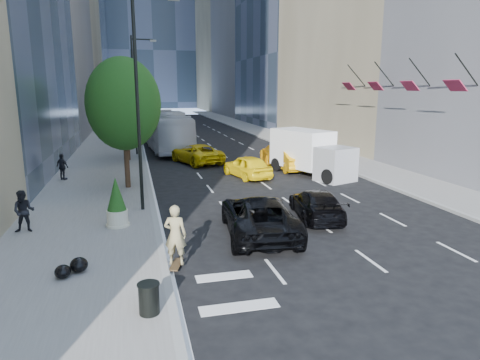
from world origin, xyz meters
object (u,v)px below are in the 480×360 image
object	(u,v)px
city_bus	(167,131)
planter_shrub	(117,203)
black_sedan_mercedes	(316,204)
box_truck	(310,153)
trash_can	(149,299)
skateboarder	(175,239)
black_sedan_lincoln	(259,216)

from	to	relation	value
city_bus	planter_shrub	world-z (taller)	city_bus
black_sedan_mercedes	planter_shrub	distance (m)	8.83
box_truck	planter_shrub	size ratio (longest dim) A/B	3.19
city_bus	trash_can	size ratio (longest dim) A/B	16.70
trash_can	planter_shrub	size ratio (longest dim) A/B	0.38
city_bus	trash_can	xyz separation A→B (m)	(-2.98, -31.08, -1.30)
skateboarder	trash_can	world-z (taller)	skateboarder
skateboarder	planter_shrub	xyz separation A→B (m)	(-1.99, 4.60, 0.14)
skateboarder	black_sedan_mercedes	xyz separation A→B (m)	(6.80, 4.00, -0.35)
black_sedan_lincoln	planter_shrub	bearing A→B (deg)	-14.15
trash_can	box_truck	bearing A→B (deg)	55.00
black_sedan_mercedes	box_truck	distance (m)	10.12
city_bus	trash_can	distance (m)	31.25
black_sedan_mercedes	planter_shrub	xyz separation A→B (m)	(-8.79, 0.59, 0.48)
black_sedan_mercedes	planter_shrub	size ratio (longest dim) A/B	2.19
black_sedan_mercedes	box_truck	size ratio (longest dim) A/B	0.69
black_sedan_lincoln	black_sedan_mercedes	bearing A→B (deg)	-147.82
black_sedan_lincoln	box_truck	size ratio (longest dim) A/B	0.86
black_sedan_lincoln	planter_shrub	xyz separation A→B (m)	(-5.59, 2.12, 0.35)
black_sedan_lincoln	city_bus	distance (m)	25.62
black_sedan_mercedes	city_bus	world-z (taller)	city_bus
trash_can	planter_shrub	distance (m)	7.74
city_bus	planter_shrub	xyz separation A→B (m)	(-3.98, -23.43, -0.70)
black_sedan_lincoln	planter_shrub	size ratio (longest dim) A/B	2.75
skateboarder	city_bus	xyz separation A→B (m)	(1.98, 28.02, 0.84)
black_sedan_lincoln	trash_can	world-z (taller)	black_sedan_lincoln
black_sedan_lincoln	box_truck	world-z (taller)	box_truck
planter_shrub	black_sedan_mercedes	bearing A→B (deg)	-3.86
black_sedan_mercedes	city_bus	xyz separation A→B (m)	(-4.82, 24.02, 1.18)
black_sedan_mercedes	planter_shrub	bearing A→B (deg)	6.26
box_truck	planter_shrub	world-z (taller)	box_truck
skateboarder	trash_can	xyz separation A→B (m)	(-1.00, -3.06, -0.47)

